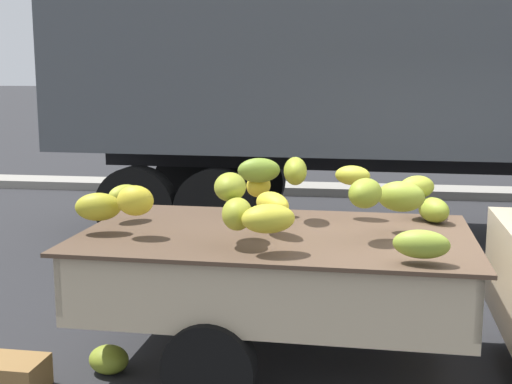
# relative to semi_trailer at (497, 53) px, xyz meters

# --- Properties ---
(ground) EXTENTS (220.00, 220.00, 0.00)m
(ground) POSITION_rel_semi_trailer_xyz_m (-1.00, -4.26, -2.54)
(ground) COLOR #28282B
(curb_strip) EXTENTS (80.00, 0.80, 0.16)m
(curb_strip) POSITION_rel_semi_trailer_xyz_m (-1.00, 3.44, -2.46)
(curb_strip) COLOR gray
(curb_strip) RESTS_ON ground
(semi_trailer) EXTENTS (12.08, 3.00, 3.95)m
(semi_trailer) POSITION_rel_semi_trailer_xyz_m (0.00, 0.00, 0.00)
(semi_trailer) COLOR #4C5156
(semi_trailer) RESTS_ON ground
(fallen_banana_bunch_near_tailgate) EXTENTS (0.39, 0.37, 0.22)m
(fallen_banana_bunch_near_tailgate) POSITION_rel_semi_trailer_xyz_m (-3.63, -4.83, -2.43)
(fallen_banana_bunch_near_tailgate) COLOR olive
(fallen_banana_bunch_near_tailgate) RESTS_ON ground
(produce_crate) EXTENTS (0.53, 0.37, 0.24)m
(produce_crate) POSITION_rel_semi_trailer_xyz_m (-4.24, -5.23, -2.42)
(produce_crate) COLOR olive
(produce_crate) RESTS_ON ground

